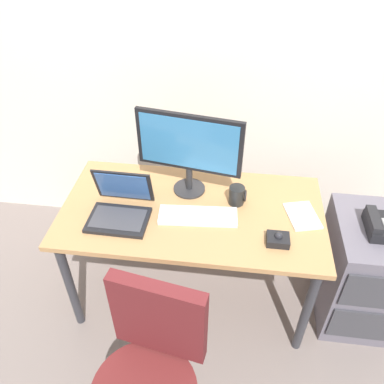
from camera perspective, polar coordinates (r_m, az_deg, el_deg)
ground_plane at (r=2.63m, az=0.00°, el=-14.09°), size 8.00×8.00×0.00m
back_wall at (r=2.38m, az=2.35°, el=21.99°), size 6.00×0.10×2.80m
desk at (r=2.15m, az=0.00°, el=-4.08°), size 1.41×0.73×0.71m
file_cabinet at (r=2.48m, az=23.65°, el=-10.60°), size 0.42×0.53×0.69m
desk_phone at (r=2.21m, az=26.08°, el=-4.46°), size 0.17×0.20×0.09m
monitor_main at (r=2.06m, az=-0.45°, el=6.53°), size 0.57×0.18×0.48m
keyboard at (r=2.04m, az=0.88°, el=-3.48°), size 0.42×0.17×0.03m
laptop at (r=2.06m, az=-10.46°, el=-2.21°), size 0.32×0.29×0.23m
trackball_mouse at (r=1.95m, az=12.47°, el=-6.76°), size 0.11×0.09×0.07m
coffee_mug at (r=2.12m, az=6.62°, el=-0.48°), size 0.09×0.08×0.11m
paper_notepad at (r=2.13m, az=15.82°, el=-3.36°), size 0.20×0.24×0.01m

